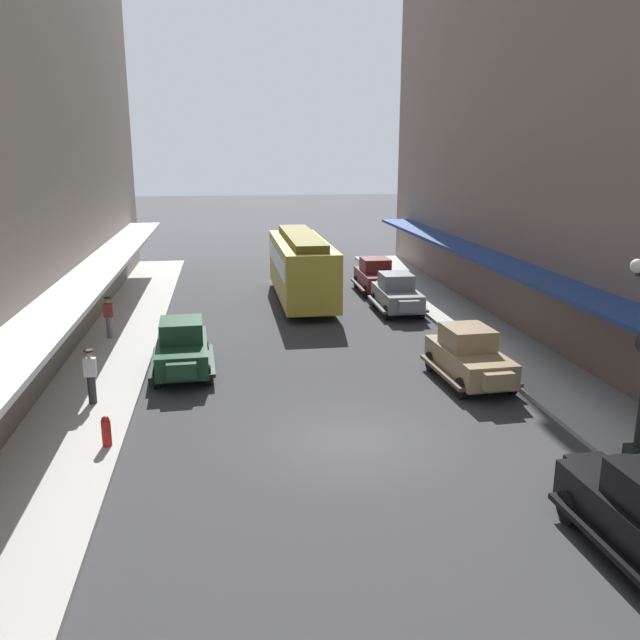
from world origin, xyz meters
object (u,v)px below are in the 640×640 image
parked_car_0 (376,275)px  fire_hydrant (106,431)px  parked_car_1 (182,347)px  pedestrian_0 (109,317)px  parked_car_4 (469,355)px  streetcar (302,265)px  pedestrian_1 (91,376)px  parked_car_2 (397,293)px

parked_car_0 → fire_hydrant: size_ratio=5.21×
parked_car_1 → pedestrian_0: (-3.15, 4.44, 0.07)m
fire_hydrant → parked_car_0: bearing=58.3°
pedestrian_0 → parked_car_0: bearing=31.2°
parked_car_0 → parked_car_1: bearing=-128.3°
parked_car_0 → parked_car_4: bearing=-90.7°
streetcar → pedestrian_1: streetcar is taller
pedestrian_0 → pedestrian_1: bearing=-85.0°
parked_car_4 → pedestrian_0: (-12.62, 6.75, 0.07)m
streetcar → fire_hydrant: streetcar is taller
parked_car_0 → fire_hydrant: (-11.23, -18.22, -0.38)m
parked_car_0 → streetcar: (-4.26, -1.70, 0.96)m
parked_car_2 → fire_hydrant: parked_car_2 is taller
parked_car_1 → fire_hydrant: (-1.58, -6.02, -0.38)m
parked_car_0 → fire_hydrant: parked_car_0 is taller
fire_hydrant → parked_car_2: bearing=50.5°
parked_car_2 → pedestrian_1: (-12.12, -10.47, 0.07)m
parked_car_2 → fire_hydrant: bearing=-129.5°
pedestrian_1 → parked_car_4: bearing=2.8°
streetcar → parked_car_0: bearing=21.7°
parked_car_1 → pedestrian_1: 3.82m
parked_car_4 → parked_car_0: bearing=89.3°
parked_car_0 → pedestrian_0: (-12.79, -7.76, 0.07)m
parked_car_1 → pedestrian_1: (-2.50, -2.89, 0.07)m
parked_car_2 → parked_car_4: bearing=-90.8°
parked_car_4 → fire_hydrant: parked_car_4 is taller
parked_car_0 → fire_hydrant: bearing=-121.7°
fire_hydrant → pedestrian_0: pedestrian_0 is taller
fire_hydrant → pedestrian_0: bearing=98.5°
parked_car_2 → parked_car_4: size_ratio=0.99×
parked_car_2 → parked_car_1: bearing=-141.8°
parked_car_4 → pedestrian_0: 14.31m
parked_car_1 → parked_car_4: (9.47, -2.31, 0.00)m
parked_car_1 → parked_car_2: same height
parked_car_0 → parked_car_4: same height
parked_car_0 → streetcar: size_ratio=0.44×
pedestrian_1 → streetcar: bearing=59.5°
fire_hydrant → pedestrian_1: 3.29m
parked_car_2 → parked_car_4: 9.89m
streetcar → pedestrian_1: 15.57m
pedestrian_0 → parked_car_4: bearing=-28.1°
parked_car_2 → streetcar: bearing=145.3°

